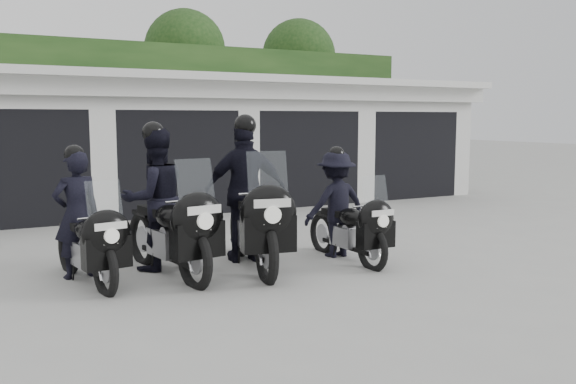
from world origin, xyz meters
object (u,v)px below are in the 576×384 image
police_bike_b (162,208)px  police_bike_d (342,210)px  police_bike_c (249,200)px  police_bike_a (84,227)px

police_bike_b → police_bike_d: size_ratio=1.22×
police_bike_b → police_bike_c: 1.21m
police_bike_b → police_bike_d: bearing=-17.9°
police_bike_a → police_bike_c: 2.20m
police_bike_a → police_bike_b: size_ratio=0.85×
police_bike_b → police_bike_c: size_ratio=0.96×
police_bike_a → police_bike_c: police_bike_c is taller
police_bike_a → police_bike_d: bearing=-15.3°
police_bike_a → police_bike_d: police_bike_a is taller
police_bike_d → police_bike_c: bearing=167.2°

